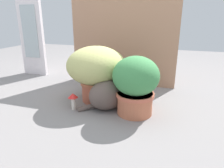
% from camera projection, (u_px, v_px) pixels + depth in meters
% --- Properties ---
extents(ground_plane, '(6.00, 6.00, 0.00)m').
position_uv_depth(ground_plane, '(98.00, 106.00, 1.50)').
color(ground_plane, gray).
extents(cardboard_backdrop, '(1.01, 0.03, 0.91)m').
position_uv_depth(cardboard_backdrop, '(123.00, 37.00, 1.89)').
color(cardboard_backdrop, tan).
rests_on(cardboard_backdrop, ground).
extents(window_panel_white, '(0.29, 0.05, 0.87)m').
position_uv_depth(window_panel_white, '(32.00, 36.00, 2.23)').
color(window_panel_white, white).
rests_on(window_panel_white, ground).
extents(grass_planter, '(0.45, 0.45, 0.43)m').
position_uv_depth(grass_planter, '(96.00, 69.00, 1.54)').
color(grass_planter, '#B95C43').
rests_on(grass_planter, ground).
extents(leafy_planter, '(0.31, 0.31, 0.40)m').
position_uv_depth(leafy_planter, '(136.00, 84.00, 1.33)').
color(leafy_planter, '#C36B4A').
rests_on(leafy_planter, ground).
extents(cat, '(0.36, 0.30, 0.32)m').
position_uv_depth(cat, '(109.00, 93.00, 1.42)').
color(cat, brown).
rests_on(cat, ground).
extents(mushroom_ornament_red, '(0.07, 0.07, 0.12)m').
position_uv_depth(mushroom_ornament_red, '(73.00, 98.00, 1.43)').
color(mushroom_ornament_red, silver).
rests_on(mushroom_ornament_red, ground).
extents(mushroom_ornament_pink, '(0.08, 0.08, 0.14)m').
position_uv_depth(mushroom_ornament_pink, '(103.00, 95.00, 1.45)').
color(mushroom_ornament_pink, silver).
rests_on(mushroom_ornament_pink, ground).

